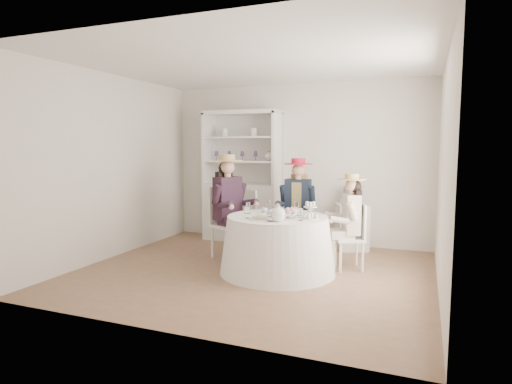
% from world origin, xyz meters
% --- Properties ---
extents(ground, '(4.50, 4.50, 0.00)m').
position_xyz_m(ground, '(0.00, 0.00, 0.00)').
color(ground, brown).
rests_on(ground, ground).
extents(ceiling, '(4.50, 4.50, 0.00)m').
position_xyz_m(ceiling, '(0.00, 0.00, 2.70)').
color(ceiling, white).
rests_on(ceiling, wall_back).
extents(wall_back, '(4.50, 0.00, 4.50)m').
position_xyz_m(wall_back, '(0.00, 2.00, 1.35)').
color(wall_back, silver).
rests_on(wall_back, ground).
extents(wall_front, '(4.50, 0.00, 4.50)m').
position_xyz_m(wall_front, '(0.00, -2.00, 1.35)').
color(wall_front, silver).
rests_on(wall_front, ground).
extents(wall_left, '(0.00, 4.50, 4.50)m').
position_xyz_m(wall_left, '(-2.25, 0.00, 1.35)').
color(wall_left, silver).
rests_on(wall_left, ground).
extents(wall_right, '(0.00, 4.50, 4.50)m').
position_xyz_m(wall_right, '(2.25, 0.00, 1.35)').
color(wall_right, silver).
rests_on(wall_right, ground).
extents(tea_table, '(1.51, 1.51, 0.75)m').
position_xyz_m(tea_table, '(0.30, 0.10, 0.37)').
color(tea_table, white).
rests_on(tea_table, ground).
extents(hutch, '(1.43, 0.74, 2.26)m').
position_xyz_m(hutch, '(-0.91, 1.77, 0.80)').
color(hutch, silver).
rests_on(hutch, ground).
extents(side_table, '(0.61, 0.61, 0.73)m').
position_xyz_m(side_table, '(1.01, 1.75, 0.36)').
color(side_table, silver).
rests_on(side_table, ground).
extents(hatbox, '(0.30, 0.30, 0.29)m').
position_xyz_m(hatbox, '(1.01, 1.75, 0.87)').
color(hatbox, black).
rests_on(hatbox, side_table).
extents(guest_left, '(0.65, 0.59, 1.53)m').
position_xyz_m(guest_left, '(-0.59, 0.51, 0.86)').
color(guest_left, silver).
rests_on(guest_left, ground).
extents(guest_mid, '(0.54, 0.56, 1.47)m').
position_xyz_m(guest_mid, '(0.29, 1.08, 0.83)').
color(guest_mid, silver).
rests_on(guest_mid, ground).
extents(guest_right, '(0.54, 0.49, 1.29)m').
position_xyz_m(guest_right, '(1.14, 0.60, 0.73)').
color(guest_right, silver).
rests_on(guest_right, ground).
extents(spare_chair, '(0.56, 0.56, 0.96)m').
position_xyz_m(spare_chair, '(-0.45, 1.22, 0.52)').
color(spare_chair, silver).
rests_on(spare_chair, ground).
extents(teacup_a, '(0.09, 0.09, 0.06)m').
position_xyz_m(teacup_a, '(0.05, 0.28, 0.78)').
color(teacup_a, white).
rests_on(teacup_a, tea_table).
extents(teacup_b, '(0.07, 0.07, 0.06)m').
position_xyz_m(teacup_b, '(0.23, 0.37, 0.78)').
color(teacup_b, white).
rests_on(teacup_b, tea_table).
extents(teacup_c, '(0.09, 0.09, 0.06)m').
position_xyz_m(teacup_c, '(0.53, 0.23, 0.78)').
color(teacup_c, white).
rests_on(teacup_c, tea_table).
extents(flower_bowl, '(0.30, 0.30, 0.06)m').
position_xyz_m(flower_bowl, '(0.48, 0.03, 0.78)').
color(flower_bowl, white).
rests_on(flower_bowl, tea_table).
extents(flower_arrangement, '(0.18, 0.18, 0.07)m').
position_xyz_m(flower_arrangement, '(0.50, 0.05, 0.84)').
color(flower_arrangement, pink).
rests_on(flower_arrangement, tea_table).
extents(table_teapot, '(0.26, 0.18, 0.19)m').
position_xyz_m(table_teapot, '(0.44, -0.29, 0.83)').
color(table_teapot, white).
rests_on(table_teapot, tea_table).
extents(sandwich_plate, '(0.28, 0.28, 0.06)m').
position_xyz_m(sandwich_plate, '(0.19, -0.24, 0.77)').
color(sandwich_plate, white).
rests_on(sandwich_plate, tea_table).
extents(cupcake_stand, '(0.22, 0.22, 0.21)m').
position_xyz_m(cupcake_stand, '(0.75, 0.04, 0.83)').
color(cupcake_stand, white).
rests_on(cupcake_stand, tea_table).
extents(stemware_set, '(0.91, 0.92, 0.15)m').
position_xyz_m(stemware_set, '(0.30, 0.10, 0.83)').
color(stemware_set, white).
rests_on(stemware_set, tea_table).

